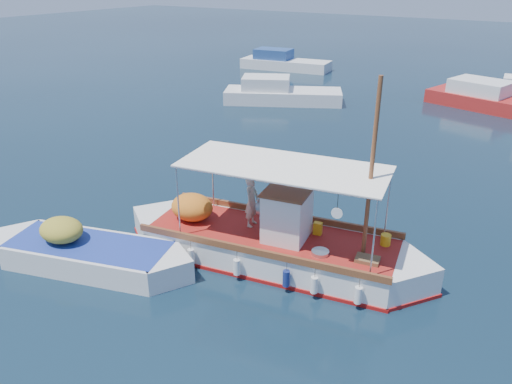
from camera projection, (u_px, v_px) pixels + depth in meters
The scene contains 6 objects.
ground at pixel (298, 263), 14.22m from camera, with size 160.00×160.00×0.00m, color black.
fishing_caique at pixel (269, 245), 14.18m from camera, with size 9.16×3.58×5.67m.
dinghy at pixel (88, 255), 13.99m from camera, with size 6.10×2.98×1.55m.
bg_boat_nw at pixel (279, 95), 31.10m from camera, with size 7.49×5.37×1.80m.
bg_boat_n at pixel (495, 101), 29.54m from camera, with size 8.56×4.86×1.80m.
bg_boat_far_w at pixel (283, 63), 41.44m from camera, with size 7.59×3.31×1.80m.
Camera 1 is at (5.48, -10.91, 7.67)m, focal length 35.00 mm.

